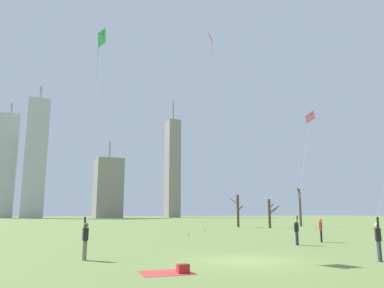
# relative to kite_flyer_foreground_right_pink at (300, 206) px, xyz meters

# --- Properties ---
(ground_plane) EXTENTS (400.00, 400.00, 0.00)m
(ground_plane) POSITION_rel_kite_flyer_foreground_right_pink_xyz_m (-7.99, -6.20, -2.52)
(ground_plane) COLOR olive
(kite_flyer_foreground_right_pink) EXTENTS (5.64, 4.07, 10.40)m
(kite_flyer_foreground_right_pink) POSITION_rel_kite_flyer_foreground_right_pink_xyz_m (0.00, 0.00, 0.00)
(kite_flyer_foreground_right_pink) COLOR #33384C
(kite_flyer_foreground_right_pink) RESTS_ON ground
(kite_flyer_far_back_green) EXTENTS (1.33, 4.92, 13.17)m
(kite_flyer_far_back_green) POSITION_rel_kite_flyer_foreground_right_pink_xyz_m (-14.21, -2.40, 0.99)
(kite_flyer_far_back_green) COLOR #726656
(kite_flyer_far_back_green) RESTS_ON ground
(bystander_strolling_midfield) EXTENTS (0.38, 0.40, 1.62)m
(bystander_strolling_midfield) POSITION_rel_kite_flyer_foreground_right_pink_xyz_m (2.26, 0.63, -1.62)
(bystander_strolling_midfield) COLOR black
(bystander_strolling_midfield) RESTS_ON ground
(distant_kite_drifting_left_red) EXTENTS (1.56, 8.02, 16.33)m
(distant_kite_drifting_left_red) POSITION_rel_kite_flyer_foreground_right_pink_xyz_m (-4.33, 5.25, 11.47)
(distant_kite_drifting_left_red) COLOR red
(distant_kite_drifting_left_red) RESTS_ON ground
(distant_kite_low_near_trees_white) EXTENTS (5.71, 3.24, 26.44)m
(distant_kite_low_near_trees_white) POSITION_rel_kite_flyer_foreground_right_pink_xyz_m (-3.35, 15.06, 19.23)
(distant_kite_low_near_trees_white) COLOR white
(distant_kite_low_near_trees_white) RESTS_ON ground
(picnic_spot) EXTENTS (1.92, 1.56, 0.31)m
(picnic_spot) POSITION_rel_kite_flyer_foreground_right_pink_xyz_m (-11.92, -8.11, -2.43)
(picnic_spot) COLOR #CC3838
(picnic_spot) RESTS_ON ground
(bare_tree_rightmost) EXTENTS (1.23, 1.98, 4.59)m
(bare_tree_rightmost) POSITION_rel_kite_flyer_foreground_right_pink_xyz_m (10.63, 27.06, -0.01)
(bare_tree_rightmost) COLOR #4C3828
(bare_tree_rightmost) RESTS_ON ground
(bare_tree_leftmost) EXTENTS (1.65, 1.43, 5.84)m
(bare_tree_leftmost) POSITION_rel_kite_flyer_foreground_right_pink_xyz_m (21.11, 26.22, 0.53)
(bare_tree_leftmost) COLOR brown
(bare_tree_leftmost) RESTS_ON ground
(bare_tree_right_of_center) EXTENTS (1.97, 2.41, 3.84)m
(bare_tree_right_of_center) POSITION_rel_kite_flyer_foreground_right_pink_xyz_m (12.89, 22.27, -0.49)
(bare_tree_right_of_center) COLOR #4C3828
(bare_tree_right_of_center) RESTS_ON ground
(skyline_mid_tower_right) EXTENTS (7.19, 7.47, 45.21)m
(skyline_mid_tower_right) POSITION_rel_kite_flyer_foreground_right_pink_xyz_m (-27.78, 139.71, 17.70)
(skyline_mid_tower_right) COLOR #B2B2B7
(skyline_mid_tower_right) RESTS_ON ground
(skyline_tall_tower) EXTENTS (7.84, 5.63, 50.44)m
(skyline_tall_tower) POSITION_rel_kite_flyer_foreground_right_pink_xyz_m (-17.41, 129.05, 20.01)
(skyline_tall_tower) COLOR #B2B2B7
(skyline_tall_tower) RESTS_ON ground
(skyline_slender_spire) EXTENTS (9.97, 11.50, 29.67)m
(skyline_slender_spire) POSITION_rel_kite_flyer_foreground_right_pink_xyz_m (9.25, 124.87, 8.83)
(skyline_slender_spire) COLOR gray
(skyline_slender_spire) RESTS_ON ground
(skyline_short_annex) EXTENTS (5.28, 6.60, 51.17)m
(skyline_short_annex) POSITION_rel_kite_flyer_foreground_right_pink_xyz_m (37.36, 129.61, 18.58)
(skyline_short_annex) COLOR gray
(skyline_short_annex) RESTS_ON ground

